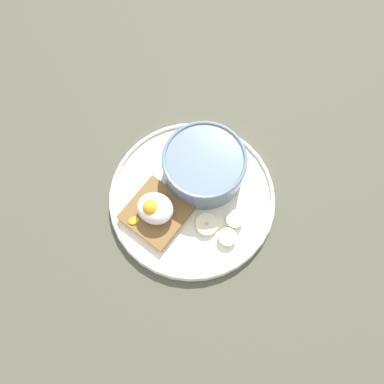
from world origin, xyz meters
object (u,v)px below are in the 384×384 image
object	(u,v)px
banana_slice_front	(234,220)
toast_slice	(157,213)
oatmeal_bowl	(202,165)
banana_slice_left	(206,225)
banana_slice_back	(227,237)
poached_egg	(154,208)

from	to	relation	value
banana_slice_front	toast_slice	bearing A→B (deg)	19.57
oatmeal_bowl	banana_slice_left	distance (cm)	9.07
oatmeal_bowl	toast_slice	size ratio (longest dim) A/B	1.24
oatmeal_bowl	banana_slice_back	size ratio (longest dim) A/B	3.37
toast_slice	banana_slice_left	distance (cm)	7.68
oatmeal_bowl	banana_slice_front	bearing A→B (deg)	145.63
oatmeal_bowl	banana_slice_front	size ratio (longest dim) A/B	3.62
banana_slice_front	banana_slice_left	bearing A→B (deg)	34.28
banana_slice_front	banana_slice_back	distance (cm)	2.88
oatmeal_bowl	banana_slice_left	xyz separation A→B (cm)	(-4.26, 7.70, -2.21)
banana_slice_back	banana_slice_front	bearing A→B (deg)	-88.65
toast_slice	banana_slice_back	world-z (taller)	banana_slice_back
banana_slice_left	poached_egg	bearing A→B (deg)	11.96
poached_egg	banana_slice_front	distance (cm)	12.03
poached_egg	banana_slice_front	xyz separation A→B (cm)	(-11.10, -4.00, -2.34)
banana_slice_left	toast_slice	bearing A→B (deg)	11.50
oatmeal_bowl	poached_egg	xyz separation A→B (cm)	(3.34, 9.31, 0.34)
poached_egg	banana_slice_left	size ratio (longest dim) A/B	1.29
banana_slice_left	banana_slice_back	size ratio (longest dim) A/B	1.25
oatmeal_bowl	toast_slice	world-z (taller)	oatmeal_bowl
banana_slice_left	banana_slice_back	bearing A→B (deg)	172.18
banana_slice_left	banana_slice_back	distance (cm)	3.61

